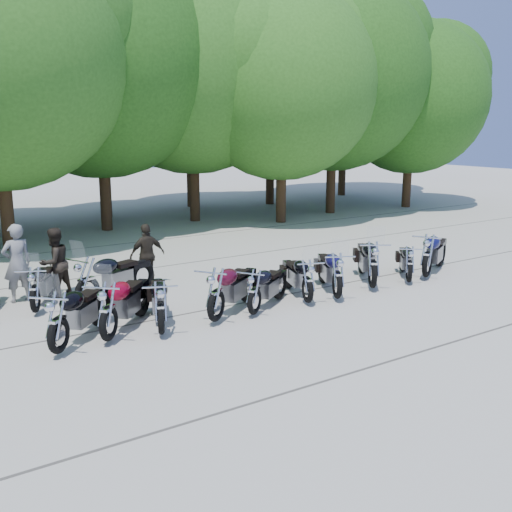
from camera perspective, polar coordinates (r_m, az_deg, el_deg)
ground at (r=13.32m, az=3.61°, el=-5.78°), size 90.00×90.00×0.00m
tree_4 at (r=24.67m, az=-14.82°, el=17.78°), size 9.13×9.13×11.20m
tree_5 at (r=26.41m, az=-6.13°, el=17.59°), size 9.04×9.04×11.10m
tree_6 at (r=25.90m, az=2.49°, el=16.06°), size 8.00×8.00×9.82m
tree_7 at (r=28.96m, az=7.41°, el=16.73°), size 8.79×8.79×10.79m
tree_8 at (r=31.74m, az=14.59°, el=14.40°), size 7.53×7.53×9.25m
tree_12 at (r=28.20m, az=-14.56°, el=15.21°), size 7.88×7.88×9.67m
tree_13 at (r=31.11m, az=-6.41°, el=15.80°), size 8.31×8.31×10.20m
tree_14 at (r=32.00m, az=1.38°, el=15.40°), size 8.02×8.02×9.84m
tree_15 at (r=36.50m, az=8.48°, el=16.78°), size 9.67×9.67×11.86m
motorcycle_0 at (r=11.46m, az=-18.39°, el=-5.89°), size 2.21×2.23×1.36m
motorcycle_1 at (r=11.83m, az=-13.93°, el=-4.98°), size 2.23×2.28×1.38m
motorcycle_2 at (r=12.02m, az=-9.09°, el=-4.75°), size 1.51×2.34×1.28m
motorcycle_3 at (r=12.63m, az=-3.84°, el=-3.54°), size 2.43×1.99×1.38m
motorcycle_4 at (r=13.11m, az=-0.16°, el=-3.32°), size 2.13×1.69×1.20m
motorcycle_5 at (r=14.01m, az=4.95°, el=-2.28°), size 1.36×2.26×1.22m
motorcycle_6 at (r=14.40m, az=7.77°, el=-1.74°), size 1.75×2.40×1.33m
motorcycle_7 at (r=15.45m, az=11.09°, el=-0.68°), size 2.10×2.51×1.43m
motorcycle_8 at (r=16.31m, az=14.41°, el=-0.66°), size 1.82×1.95×1.16m
motorcycle_9 at (r=16.90m, az=16.03°, el=0.16°), size 2.57×1.86×1.42m
motorcycle_11 at (r=14.12m, az=-20.36°, el=-2.91°), size 1.57×2.23×1.23m
motorcycle_12 at (r=14.16m, az=-15.82°, el=-2.23°), size 2.54×1.64×1.38m
rider_1 at (r=15.40m, az=-18.63°, el=-0.60°), size 1.03×0.94×1.72m
rider_2 at (r=15.88m, az=-10.31°, el=0.10°), size 0.97×0.41×1.65m
rider_3 at (r=15.25m, az=-21.80°, el=-0.63°), size 0.73×0.52×1.89m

